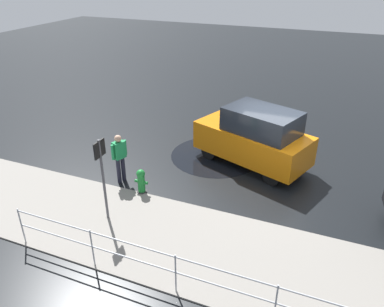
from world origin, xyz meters
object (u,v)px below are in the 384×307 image
(fire_hydrant, at_px, (141,181))
(pedestrian, at_px, (119,155))
(sign_post, at_px, (102,169))
(moving_hatchback, at_px, (255,137))

(fire_hydrant, xyz_separation_m, pedestrian, (0.93, -0.36, 0.56))
(fire_hydrant, bearing_deg, sign_post, 81.13)
(fire_hydrant, height_order, pedestrian, pedestrian)
(moving_hatchback, distance_m, sign_post, 5.45)
(fire_hydrant, bearing_deg, moving_hatchback, -131.16)
(moving_hatchback, bearing_deg, fire_hydrant, 48.84)
(pedestrian, bearing_deg, sign_post, 110.70)
(sign_post, bearing_deg, pedestrian, -69.30)
(moving_hatchback, height_order, sign_post, sign_post)
(fire_hydrant, height_order, sign_post, sign_post)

